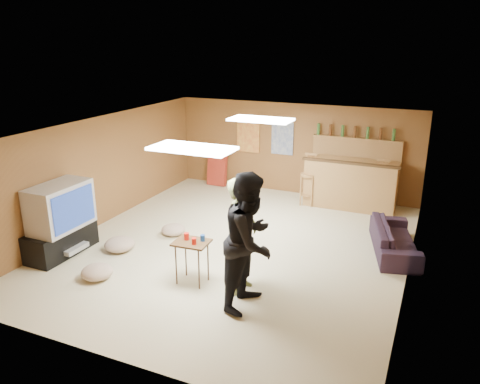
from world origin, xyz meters
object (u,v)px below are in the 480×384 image
at_px(sofa, 395,239).
at_px(bar_counter, 350,184).
at_px(tv_body, 60,207).
at_px(person_olive, 242,236).
at_px(tray_table, 192,262).
at_px(person_black, 250,241).

bearing_deg(sofa, bar_counter, 16.19).
relative_size(tv_body, person_olive, 0.62).
bearing_deg(tv_body, tray_table, 0.45).
bearing_deg(person_black, bar_counter, -2.66).
height_order(person_olive, person_black, person_black).
bearing_deg(person_olive, tv_body, 83.47).
bearing_deg(sofa, person_olive, 124.92).
relative_size(tv_body, tray_table, 1.58).
xyz_separation_m(bar_counter, sofa, (1.20, -2.02, -0.29)).
height_order(bar_counter, person_olive, person_olive).
bearing_deg(tray_table, sofa, 40.86).
relative_size(person_olive, tray_table, 2.56).
distance_m(tv_body, person_olive, 3.37).
xyz_separation_m(person_olive, person_black, (0.26, -0.31, 0.10)).
height_order(person_olive, tray_table, person_olive).
height_order(person_black, tray_table, person_black).
bearing_deg(person_olive, tray_table, 88.46).
xyz_separation_m(person_olive, tray_table, (-0.80, -0.10, -0.54)).
xyz_separation_m(tv_body, tray_table, (2.57, 0.02, -0.55)).
height_order(tv_body, tray_table, tv_body).
bearing_deg(tray_table, bar_counter, 70.37).
height_order(tv_body, person_olive, person_olive).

